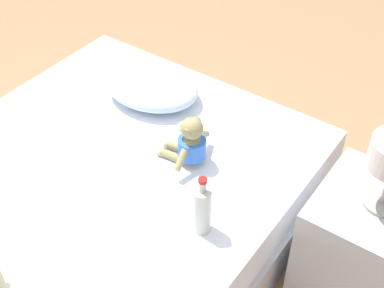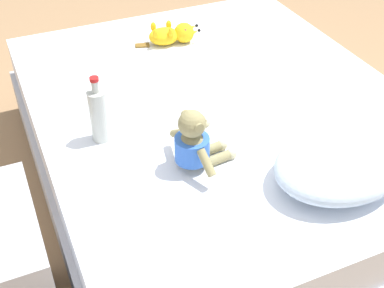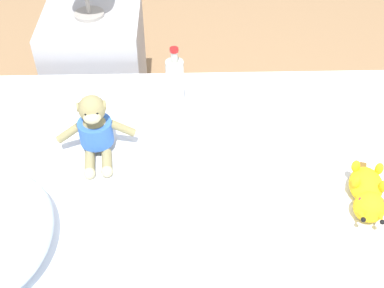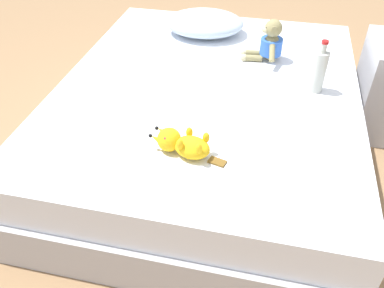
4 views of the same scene
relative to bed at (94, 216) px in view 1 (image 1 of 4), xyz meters
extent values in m
plane|color=#93704C|center=(0.00, 0.00, -0.22)|extent=(16.00, 16.00, 0.00)
cube|color=#B2B2B7|center=(0.00, 0.00, -0.09)|extent=(1.57, 1.92, 0.24)
cube|color=white|center=(0.00, 0.00, 0.12)|extent=(1.52, 1.86, 0.20)
ellipsoid|color=silver|center=(-0.14, 0.61, 0.29)|extent=(0.52, 0.41, 0.14)
ellipsoid|color=#8E8456|center=(0.29, 0.35, 0.30)|extent=(0.11, 0.12, 0.15)
cylinder|color=blue|center=(0.29, 0.35, 0.30)|extent=(0.14, 0.14, 0.09)
sphere|color=#8E8456|center=(0.29, 0.35, 0.41)|extent=(0.10, 0.10, 0.10)
ellipsoid|color=#C1B789|center=(0.25, 0.35, 0.40)|extent=(0.05, 0.07, 0.04)
sphere|color=black|center=(0.25, 0.33, 0.42)|extent=(0.01, 0.01, 0.01)
sphere|color=black|center=(0.25, 0.36, 0.42)|extent=(0.01, 0.01, 0.01)
cylinder|color=#8E8456|center=(0.29, 0.30, 0.42)|extent=(0.03, 0.01, 0.03)
cylinder|color=#8E8456|center=(0.28, 0.40, 0.42)|extent=(0.03, 0.01, 0.03)
cylinder|color=#8E8456|center=(0.30, 0.25, 0.31)|extent=(0.04, 0.10, 0.08)
cylinder|color=#8E8456|center=(0.28, 0.44, 0.31)|extent=(0.04, 0.10, 0.08)
cylinder|color=#8E8456|center=(0.20, 0.31, 0.24)|extent=(0.10, 0.05, 0.04)
cylinder|color=#8E8456|center=(0.19, 0.37, 0.24)|extent=(0.10, 0.05, 0.04)
sphere|color=#C1B789|center=(0.15, 0.30, 0.24)|extent=(0.04, 0.04, 0.04)
sphere|color=#C1B789|center=(0.14, 0.36, 0.24)|extent=(0.04, 0.04, 0.04)
cylinder|color=#B7BCB2|center=(0.54, 0.06, 0.33)|extent=(0.07, 0.07, 0.21)
cylinder|color=#B7BCB2|center=(0.54, 0.06, 0.45)|extent=(0.03, 0.03, 0.05)
cylinder|color=red|center=(0.54, 0.06, 0.48)|extent=(0.03, 0.03, 0.01)
cube|color=#B2B2B7|center=(1.07, 0.46, 0.06)|extent=(0.46, 0.46, 0.56)
cylinder|color=gray|center=(1.07, 0.46, 0.35)|extent=(0.14, 0.14, 0.01)
camera|label=1|loc=(1.27, -1.04, 1.82)|focal=50.18mm
camera|label=2|loc=(0.84, 1.61, 1.40)|focal=47.63mm
camera|label=3|loc=(-1.06, 0.04, 1.49)|focal=46.82mm
camera|label=4|loc=(0.32, -1.79, 1.30)|focal=37.76mm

